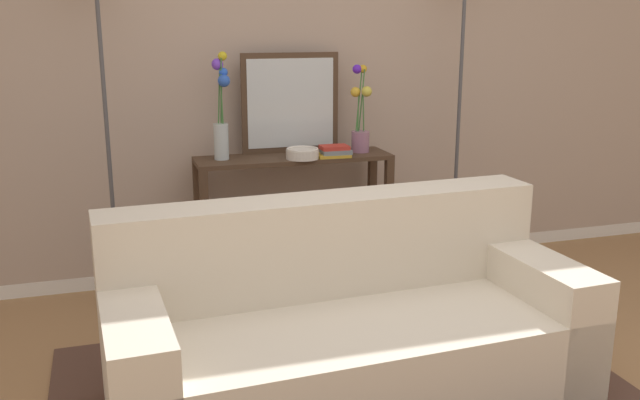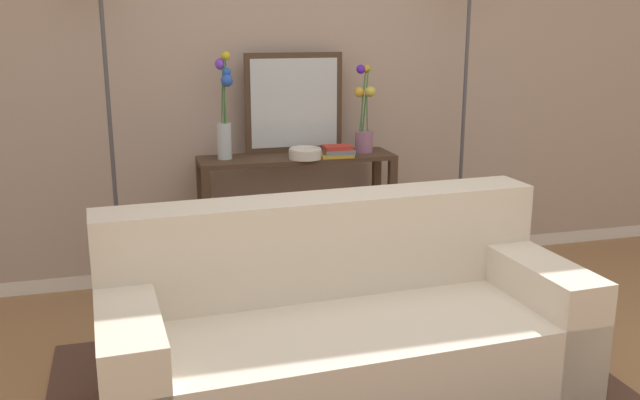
# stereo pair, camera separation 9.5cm
# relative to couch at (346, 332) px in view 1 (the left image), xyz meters

# --- Properties ---
(back_wall) EXTENTS (12.00, 0.15, 2.66)m
(back_wall) POSITION_rel_couch_xyz_m (0.25, 1.76, 1.01)
(back_wall) COLOR white
(back_wall) RESTS_ON ground
(couch) EXTENTS (2.12, 0.99, 0.88)m
(couch) POSITION_rel_couch_xyz_m (0.00, 0.00, 0.00)
(couch) COLOR beige
(couch) RESTS_ON ground
(console_table) EXTENTS (1.22, 0.34, 0.85)m
(console_table) POSITION_rel_couch_xyz_m (0.15, 1.42, 0.26)
(console_table) COLOR #473323
(console_table) RESTS_ON ground
(floor_lamp_left) EXTENTS (0.28, 0.28, 1.92)m
(floor_lamp_left) POSITION_rel_couch_xyz_m (-0.96, 1.39, 1.20)
(floor_lamp_left) COLOR #4C4C51
(floor_lamp_left) RESTS_ON ground
(floor_lamp_right) EXTENTS (0.28, 0.28, 1.98)m
(floor_lamp_right) POSITION_rel_couch_xyz_m (1.26, 1.39, 1.24)
(floor_lamp_right) COLOR #4C4C51
(floor_lamp_right) RESTS_ON ground
(wall_mirror) EXTENTS (0.63, 0.02, 0.63)m
(wall_mirror) POSITION_rel_couch_xyz_m (0.17, 1.56, 0.85)
(wall_mirror) COLOR #473323
(wall_mirror) RESTS_ON console_table
(vase_tall_flowers) EXTENTS (0.11, 0.13, 0.64)m
(vase_tall_flowers) POSITION_rel_couch_xyz_m (-0.29, 1.45, 0.80)
(vase_tall_flowers) COLOR silver
(vase_tall_flowers) RESTS_ON console_table
(vase_short_flowers) EXTENTS (0.12, 0.12, 0.55)m
(vase_short_flowers) POSITION_rel_couch_xyz_m (0.59, 1.44, 0.73)
(vase_short_flowers) COLOR gray
(vase_short_flowers) RESTS_ON console_table
(fruit_bowl) EXTENTS (0.20, 0.20, 0.07)m
(fruit_bowl) POSITION_rel_couch_xyz_m (0.18, 1.32, 0.57)
(fruit_bowl) COLOR silver
(fruit_bowl) RESTS_ON console_table
(book_stack) EXTENTS (0.22, 0.16, 0.07)m
(book_stack) POSITION_rel_couch_xyz_m (0.38, 1.32, 0.57)
(book_stack) COLOR gold
(book_stack) RESTS_ON console_table
(book_row_under_console) EXTENTS (0.39, 0.18, 0.13)m
(book_row_under_console) POSITION_rel_couch_xyz_m (-0.15, 1.42, -0.26)
(book_row_under_console) COLOR #2D2D33
(book_row_under_console) RESTS_ON ground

